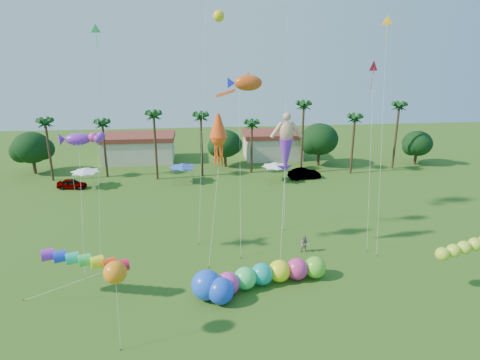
{
  "coord_description": "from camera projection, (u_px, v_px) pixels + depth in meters",
  "views": [
    {
      "loc": [
        -3.56,
        -25.3,
        20.65
      ],
      "look_at": [
        0.0,
        10.0,
        9.0
      ],
      "focal_mm": 32.0,
      "sensor_mm": 36.0,
      "label": 1
    }
  ],
  "objects": [
    {
      "name": "buildings_row",
      "position": [
        201.0,
        149.0,
        77.05
      ],
      "size": [
        35.0,
        7.0,
        4.0
      ],
      "color": "beige",
      "rests_on": "ground"
    },
    {
      "name": "lobster_kite",
      "position": [
        78.0,
        139.0,
        38.59
      ],
      "size": [
        4.56,
        5.65,
        12.92
      ],
      "color": "purple",
      "rests_on": "ground"
    },
    {
      "name": "caterpillar_inflatable",
      "position": [
        256.0,
        276.0,
        37.17
      ],
      "size": [
        12.45,
        4.95,
        2.55
      ],
      "rotation": [
        0.0,
        0.0,
        0.25
      ],
      "color": "#D638AA",
      "rests_on": "ground"
    },
    {
      "name": "blue_ball",
      "position": [
        221.0,
        291.0,
        34.96
      ],
      "size": [
        2.23,
        2.23,
        2.23
      ],
      "primitive_type": "sphere",
      "color": "blue",
      "rests_on": "ground"
    },
    {
      "name": "green_worm",
      "position": [
        442.0,
        254.0,
        36.08
      ],
      "size": [
        8.9,
        2.85,
        4.14
      ],
      "color": "#B5E533",
      "rests_on": "ground"
    },
    {
      "name": "car_b",
      "position": [
        304.0,
        174.0,
        66.57
      ],
      "size": [
        5.18,
        2.41,
        1.64
      ],
      "primitive_type": "imported",
      "rotation": [
        0.0,
        0.0,
        1.71
      ],
      "color": "#4C4C54",
      "rests_on": "ground"
    },
    {
      "name": "squid_kite",
      "position": [
        218.0,
        138.0,
        41.45
      ],
      "size": [
        2.5,
        5.67,
        14.07
      ],
      "color": "#FF4914",
      "rests_on": "ground"
    },
    {
      "name": "tree_line",
      "position": [
        241.0,
        143.0,
        71.29
      ],
      "size": [
        69.46,
        8.91,
        11.0
      ],
      "color": "#3A2819",
      "rests_on": "ground"
    },
    {
      "name": "orange_ball_kite",
      "position": [
        115.0,
        273.0,
        29.07
      ],
      "size": [
        1.73,
        1.9,
        6.4
      ],
      "color": "orange",
      "rests_on": "ground"
    },
    {
      "name": "ground",
      "position": [
        254.0,
        342.0,
        30.7
      ],
      "size": [
        160.0,
        160.0,
        0.0
      ],
      "primitive_type": "plane",
      "color": "#285116",
      "rests_on": "ground"
    },
    {
      "name": "merman_kite",
      "position": [
        286.0,
        146.0,
        41.08
      ],
      "size": [
        2.44,
        5.4,
        13.69
      ],
      "color": "tan",
      "rests_on": "ground"
    },
    {
      "name": "delta_kite_green",
      "position": [
        96.0,
        37.0,
        39.95
      ],
      "size": [
        1.32,
        5.04,
        22.1
      ],
      "color": "#30CD60",
      "rests_on": "ground"
    },
    {
      "name": "fish_kite",
      "position": [
        248.0,
        83.0,
        42.32
      ],
      "size": [
        4.41,
        6.52,
        17.48
      ],
      "color": "#D24B17",
      "rests_on": "ground"
    },
    {
      "name": "spectator_b",
      "position": [
        305.0,
        244.0,
        43.39
      ],
      "size": [
        1.08,
        0.97,
        1.83
      ],
      "primitive_type": "imported",
      "rotation": [
        0.0,
        0.0,
        -0.37
      ],
      "color": "gray",
      "rests_on": "ground"
    },
    {
      "name": "delta_kite_yellow",
      "position": [
        387.0,
        27.0,
        39.87
      ],
      "size": [
        1.08,
        4.55,
        22.87
      ],
      "color": "gold",
      "rests_on": "ground"
    },
    {
      "name": "rainbow_tube",
      "position": [
        99.0,
        267.0,
        34.69
      ],
      "size": [
        10.27,
        2.45,
        3.63
      ],
      "color": "red",
      "rests_on": "ground"
    },
    {
      "name": "delta_kite_red",
      "position": [
        374.0,
        70.0,
        41.49
      ],
      "size": [
        1.33,
        3.96,
        18.8
      ],
      "color": "red",
      "rests_on": "ground"
    },
    {
      "name": "car_a",
      "position": [
        72.0,
        184.0,
        62.24
      ],
      "size": [
        4.32,
        2.2,
        1.41
      ],
      "primitive_type": "imported",
      "rotation": [
        0.0,
        0.0,
        1.44
      ],
      "color": "#4C4C54",
      "rests_on": "ground"
    },
    {
      "name": "tent_row",
      "position": [
        182.0,
        166.0,
        63.62
      ],
      "size": [
        31.0,
        4.0,
        0.6
      ],
      "color": "white",
      "rests_on": "ground"
    }
  ]
}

